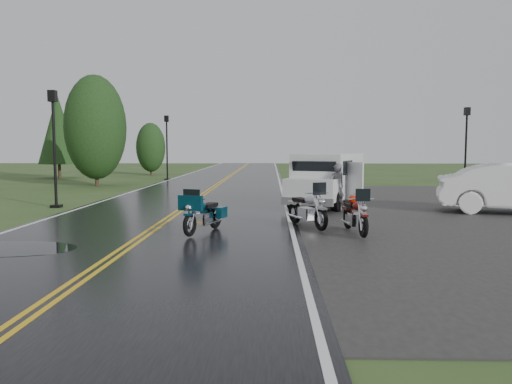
% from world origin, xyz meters
% --- Properties ---
extents(ground, '(120.00, 120.00, 0.00)m').
position_xyz_m(ground, '(0.00, 0.00, 0.00)').
color(ground, '#2D471E').
rests_on(ground, ground).
extents(road, '(8.00, 100.00, 0.04)m').
position_xyz_m(road, '(0.00, 10.00, 0.02)').
color(road, black).
rests_on(road, ground).
extents(parking_pad, '(14.00, 24.00, 0.03)m').
position_xyz_m(parking_pad, '(11.00, 5.00, 0.01)').
color(parking_pad, black).
rests_on(parking_pad, ground).
extents(motorcycle_red, '(0.94, 2.07, 1.19)m').
position_xyz_m(motorcycle_red, '(5.49, -0.06, 0.59)').
color(motorcycle_red, '#530C09').
rests_on(motorcycle_red, ground).
extents(motorcycle_teal, '(1.35, 2.14, 1.19)m').
position_xyz_m(motorcycle_teal, '(1.21, -0.01, 0.59)').
color(motorcycle_teal, '#052B39').
rests_on(motorcycle_teal, ground).
extents(motorcycle_silver, '(1.57, 2.28, 1.27)m').
position_xyz_m(motorcycle_silver, '(4.55, 0.91, 0.63)').
color(motorcycle_silver, '#A1A5A9').
rests_on(motorcycle_silver, ground).
extents(van_white, '(3.75, 5.64, 2.07)m').
position_xyz_m(van_white, '(4.02, 5.84, 1.04)').
color(van_white, silver).
rests_on(van_white, ground).
extents(person_at_van, '(0.73, 0.63, 1.70)m').
position_xyz_m(person_at_van, '(5.53, 5.27, 0.85)').
color(person_at_van, '#56555A').
rests_on(person_at_van, ground).
extents(lamp_post_near_left, '(0.38, 0.38, 4.45)m').
position_xyz_m(lamp_post_near_left, '(-4.92, 6.37, 2.22)').
color(lamp_post_near_left, black).
rests_on(lamp_post_near_left, ground).
extents(lamp_post_far_left, '(0.39, 0.39, 4.54)m').
position_xyz_m(lamp_post_far_left, '(-4.02, 22.49, 2.27)').
color(lamp_post_far_left, black).
rests_on(lamp_post_far_left, ground).
extents(lamp_post_far_right, '(0.38, 0.38, 4.48)m').
position_xyz_m(lamp_post_far_right, '(13.79, 15.24, 2.24)').
color(lamp_post_far_right, black).
rests_on(lamp_post_far_right, ground).
extents(tree_left_mid, '(3.57, 3.57, 5.57)m').
position_xyz_m(tree_left_mid, '(-7.09, 17.01, 2.79)').
color(tree_left_mid, '#1E3D19').
rests_on(tree_left_mid, ground).
extents(tree_left_far, '(2.40, 2.40, 3.69)m').
position_xyz_m(tree_left_far, '(-6.71, 28.92, 1.84)').
color(tree_left_far, '#1E3D19').
rests_on(tree_left_far, ground).
extents(pine_left_far, '(2.92, 2.92, 6.08)m').
position_xyz_m(pine_left_far, '(-12.49, 24.40, 3.04)').
color(pine_left_far, '#1E3D19').
rests_on(pine_left_far, ground).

